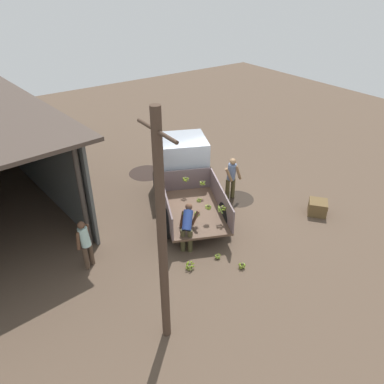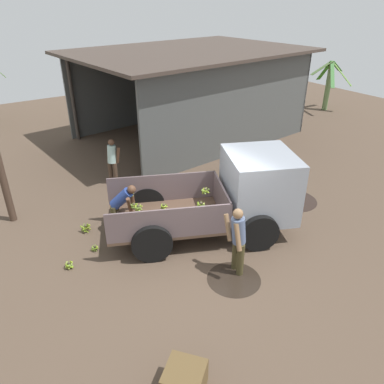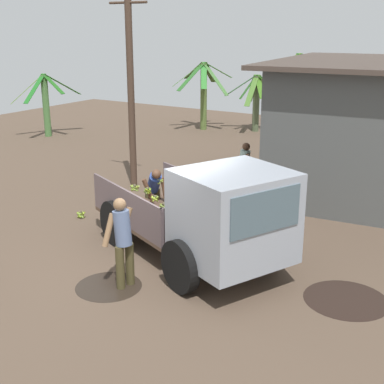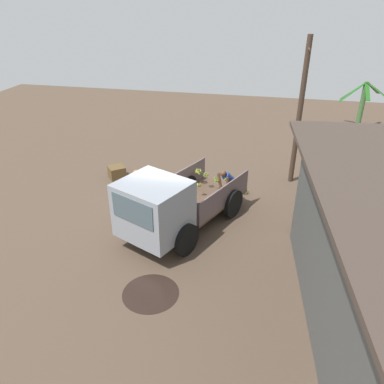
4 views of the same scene
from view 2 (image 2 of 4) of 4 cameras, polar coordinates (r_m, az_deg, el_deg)
The scene contains 13 objects.
ground at distance 9.71m, azimuth 2.54°, elevation -8.28°, with size 36.00×36.00×0.00m, color brown.
mud_patch_0 at distance 8.78m, azimuth 6.39°, elevation -13.05°, with size 1.23×1.23×0.01m, color #2B221B.
mud_patch_1 at distance 12.16m, azimuth 15.10°, elevation -1.21°, with size 1.49×1.49×0.01m, color black.
cargo_truck at distance 9.88m, azimuth 7.63°, elevation 0.09°, with size 5.16×3.69×2.17m.
warehouse_shed at distance 16.99m, azimuth 0.96°, elevation 17.57°, with size 10.14×7.60×3.69m.
banana_palm_2 at distance 22.30m, azimuth 20.09°, elevation 15.20°, with size 2.18×1.95×2.60m.
person_foreground_visitor at distance 8.43m, azimuth 6.97°, elevation -6.96°, with size 0.46×0.75×1.69m.
person_worker_loading at distance 10.04m, azimuth -10.70°, elevation -1.90°, with size 0.75×0.82×1.41m.
person_bystander_near_shed at distance 12.75m, azimuth -12.05°, elevation 4.89°, with size 0.47×0.54×1.56m.
banana_bunch_on_ground_0 at distance 9.43m, azimuth -18.21°, elevation -10.50°, with size 0.22×0.22×0.18m.
banana_bunch_on_ground_1 at distance 9.82m, azimuth -14.59°, elevation -8.22°, with size 0.19×0.19×0.16m.
banana_bunch_on_ground_2 at distance 10.59m, azimuth -15.89°, elevation -5.22°, with size 0.27×0.27×0.23m.
wooden_crate_0 at distance 6.72m, azimuth -1.15°, elevation -26.82°, with size 0.63×0.63×0.51m, color brown.
Camera 2 is at (-4.68, -6.28, 5.75)m, focal length 35.00 mm.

